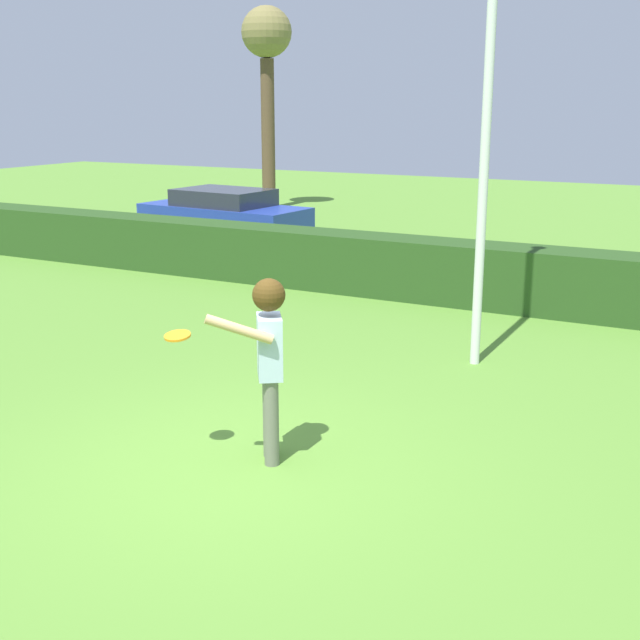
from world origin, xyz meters
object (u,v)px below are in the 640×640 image
object	(u,v)px
person	(268,350)
frisbee	(177,336)
lamppost	(490,49)
bare_elm_tree	(267,51)
parked_car_blue	(224,212)

from	to	relation	value
person	frisbee	distance (m)	0.85
frisbee	lamppost	xyz separation A→B (m)	(1.56, 4.21, 2.69)
person	bare_elm_tree	size ratio (longest dim) A/B	0.29
person	frisbee	xyz separation A→B (m)	(-0.76, -0.37, 0.13)
person	lamppost	world-z (taller)	lamppost
frisbee	lamppost	world-z (taller)	lamppost
bare_elm_tree	lamppost	bearing A→B (deg)	-49.55
parked_car_blue	bare_elm_tree	xyz separation A→B (m)	(-2.24, 5.83, 4.09)
frisbee	parked_car_blue	xyz separation A→B (m)	(-6.91, 10.94, -0.54)
bare_elm_tree	person	bearing A→B (deg)	-58.87
parked_car_blue	bare_elm_tree	size ratio (longest dim) A/B	0.71
lamppost	person	bearing A→B (deg)	-101.84
frisbee	parked_car_blue	bearing A→B (deg)	122.29
frisbee	lamppost	bearing A→B (deg)	69.61
person	lamppost	xyz separation A→B (m)	(0.81, 3.84, 2.81)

